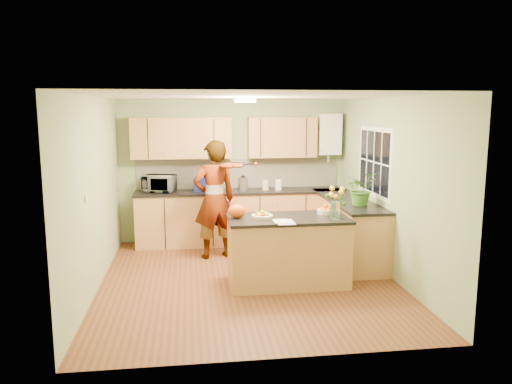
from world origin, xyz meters
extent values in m
plane|color=#573019|center=(0.00, 0.00, 0.00)|extent=(4.50, 4.50, 0.00)
cube|color=silver|center=(0.00, 0.00, 2.50)|extent=(4.00, 4.50, 0.02)
cube|color=#95AC7B|center=(0.00, 2.25, 1.25)|extent=(4.00, 0.02, 2.50)
cube|color=#95AC7B|center=(0.00, -2.25, 1.25)|extent=(4.00, 0.02, 2.50)
cube|color=#95AC7B|center=(-2.00, 0.00, 1.25)|extent=(0.02, 4.50, 2.50)
cube|color=#95AC7B|center=(2.00, 0.00, 1.25)|extent=(0.02, 4.50, 2.50)
cube|color=tan|center=(0.10, 1.95, 0.45)|extent=(3.60, 0.60, 0.90)
cube|color=black|center=(0.10, 1.94, 0.92)|extent=(3.64, 0.62, 0.04)
cube|color=tan|center=(1.70, 0.85, 0.45)|extent=(0.60, 2.20, 0.90)
cube|color=black|center=(1.69, 0.85, 0.92)|extent=(0.62, 2.24, 0.04)
cube|color=white|center=(0.10, 2.23, 1.20)|extent=(3.60, 0.02, 0.52)
cube|color=tan|center=(-0.90, 2.08, 1.85)|extent=(1.70, 0.34, 0.70)
cube|color=tan|center=(0.85, 2.08, 1.85)|extent=(1.20, 0.34, 0.70)
cube|color=white|center=(1.70, 2.09, 1.90)|extent=(0.40, 0.30, 0.72)
cylinder|color=#ADACB1|center=(1.70, 2.09, 1.50)|extent=(0.06, 0.06, 0.20)
cube|color=white|center=(1.99, 0.60, 1.55)|extent=(0.01, 1.30, 1.05)
cube|color=black|center=(1.99, 0.60, 1.55)|extent=(0.01, 1.18, 0.92)
cube|color=white|center=(-1.99, -0.60, 1.30)|extent=(0.02, 0.09, 0.09)
cylinder|color=#FFEABF|center=(0.00, 0.30, 2.46)|extent=(0.30, 0.30, 0.06)
cylinder|color=white|center=(0.00, 0.30, 2.49)|extent=(0.10, 0.10, 0.02)
cube|color=tan|center=(0.51, -0.22, 0.44)|extent=(1.56, 0.78, 0.88)
cube|color=black|center=(0.51, -0.22, 0.90)|extent=(1.60, 0.82, 0.04)
cylinder|color=beige|center=(0.16, -0.22, 0.94)|extent=(0.28, 0.28, 0.04)
cylinder|color=beige|center=(1.06, -0.07, 0.95)|extent=(0.22, 0.22, 0.06)
cylinder|color=silver|center=(1.11, -0.40, 1.03)|extent=(0.11, 0.11, 0.23)
ellipsoid|color=#E24F12|center=(-0.17, -0.17, 1.01)|extent=(0.26, 0.23, 0.18)
cube|color=white|center=(0.41, -0.52, 0.92)|extent=(0.23, 0.31, 0.01)
imported|color=#E3B38B|center=(-0.40, 1.14, 0.93)|extent=(0.78, 0.61, 1.87)
imported|color=white|center=(-1.29, 1.98, 1.08)|extent=(0.60, 0.49, 0.29)
cube|color=navy|center=(-0.56, 1.99, 1.05)|extent=(0.30, 0.23, 0.23)
cylinder|color=#ADACB1|center=(0.14, 1.93, 1.05)|extent=(0.17, 0.17, 0.23)
sphere|color=black|center=(0.14, 1.93, 1.21)|extent=(0.08, 0.08, 0.08)
cylinder|color=beige|center=(0.54, 1.94, 1.03)|extent=(0.12, 0.12, 0.18)
cylinder|color=white|center=(0.77, 1.93, 1.03)|extent=(0.14, 0.14, 0.18)
imported|color=#356923|center=(1.70, 0.31, 1.19)|extent=(0.55, 0.51, 0.50)
camera|label=1|loc=(-0.77, -6.59, 2.33)|focal=35.00mm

